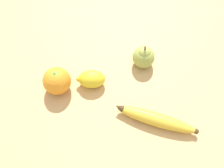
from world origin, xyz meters
The scene contains 5 objects.
ground_plane centered at (0.00, 0.00, 0.00)m, with size 3.00×3.00×0.00m, color tan.
banana centered at (0.16, 0.05, 0.02)m, with size 0.05×0.23×0.04m.
orange centered at (0.16, -0.25, 0.04)m, with size 0.08×0.08×0.08m.
pear centered at (-0.01, -0.05, 0.04)m, with size 0.07×0.07×0.08m.
lemon centered at (0.12, -0.16, 0.03)m, with size 0.08×0.09×0.05m.
Camera 1 is at (0.44, 0.03, 0.68)m, focal length 42.00 mm.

